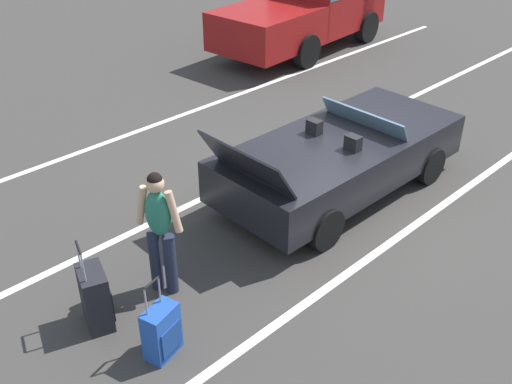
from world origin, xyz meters
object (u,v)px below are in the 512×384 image
Objects in this scene: suitcase_medium_bright at (162,332)px; traveler_person at (159,227)px; suitcase_large_black at (96,298)px; parked_pickup_truck_near at (311,4)px; convertible_car at (348,154)px.

traveler_person reaches higher than suitcase_medium_bright.
suitcase_medium_bright is at bearing -55.46° from suitcase_large_black.
suitcase_large_black is 10.76m from parked_pickup_truck_near.
traveler_person is (-3.55, 0.01, 0.34)m from convertible_car.
traveler_person is at bearing -153.80° from parked_pickup_truck_near.
parked_pickup_truck_near reaches higher than suitcase_medium_bright.
parked_pickup_truck_near is at bearing 46.79° from convertible_car.
suitcase_medium_bright is at bearing -167.98° from convertible_car.
convertible_car reaches higher than suitcase_medium_bright.
suitcase_large_black is at bearing -179.54° from suitcase_medium_bright.
suitcase_medium_bright is 11.01m from parked_pickup_truck_near.
parked_pickup_truck_near is at bearing 47.36° from suitcase_large_black.
convertible_car is 2.57× the size of traveler_person.
convertible_car is at bearing 86.12° from suitcase_medium_bright.
suitcase_medium_bright is 1.23m from traveler_person.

